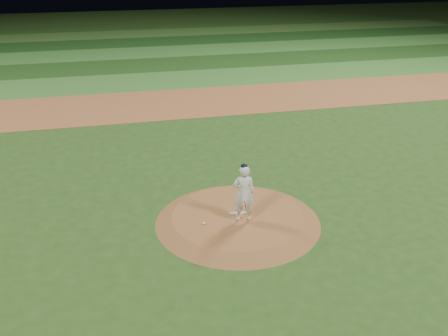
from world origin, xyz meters
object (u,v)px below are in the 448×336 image
at_px(pitchers_mound, 238,218).
at_px(pitcher_on_mound, 244,193).
at_px(rosin_bag, 204,223).
at_px(pitching_rubber, 237,213).

relative_size(pitchers_mound, pitcher_on_mound, 2.74).
bearing_deg(pitcher_on_mound, rosin_bag, 178.19).
height_order(pitching_rubber, rosin_bag, rosin_bag).
xyz_separation_m(pitchers_mound, pitching_rubber, (0.02, 0.12, 0.14)).
xyz_separation_m(pitchers_mound, pitcher_on_mound, (0.09, -0.35, 1.11)).
height_order(pitchers_mound, rosin_bag, rosin_bag).
height_order(pitchers_mound, pitcher_on_mound, pitcher_on_mound).
bearing_deg(pitching_rubber, pitchers_mound, -92.37).
xyz_separation_m(pitching_rubber, rosin_bag, (-1.24, -0.42, 0.02)).
bearing_deg(pitchers_mound, rosin_bag, -166.00).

